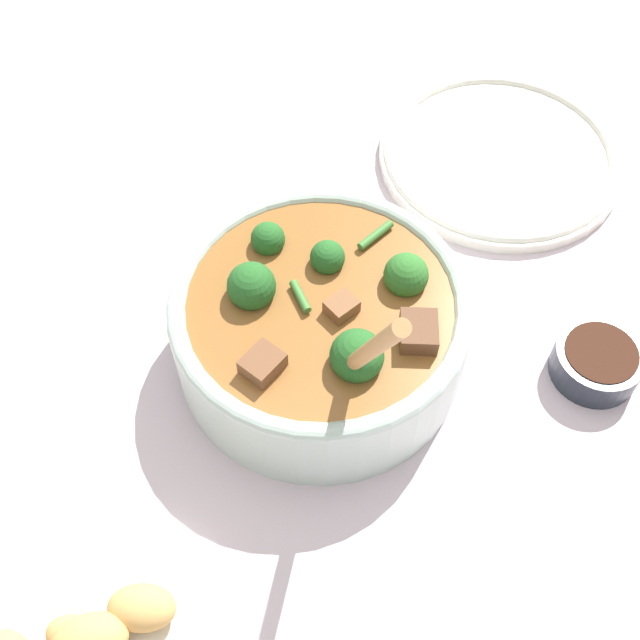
{
  "coord_description": "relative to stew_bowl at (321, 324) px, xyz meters",
  "views": [
    {
      "loc": [
        0.37,
        0.06,
        0.6
      ],
      "look_at": [
        0.0,
        0.0,
        0.05
      ],
      "focal_mm": 45.0,
      "sensor_mm": 36.0,
      "label": 1
    }
  ],
  "objects": [
    {
      "name": "ground_plane",
      "position": [
        -0.0,
        -0.0,
        -0.05
      ],
      "size": [
        4.0,
        4.0,
        0.0
      ],
      "primitive_type": "plane",
      "color": "silver"
    },
    {
      "name": "empty_plate",
      "position": [
        -0.27,
        0.15,
        -0.04
      ],
      "size": [
        0.25,
        0.25,
        0.02
      ],
      "color": "silver",
      "rests_on": "ground_plane"
    },
    {
      "name": "condiment_bowl",
      "position": [
        -0.02,
        0.24,
        -0.03
      ],
      "size": [
        0.08,
        0.08,
        0.03
      ],
      "color": "#232833",
      "rests_on": "ground_plane"
    },
    {
      "name": "stew_bowl",
      "position": [
        0.0,
        0.0,
        0.0
      ],
      "size": [
        0.25,
        0.25,
        0.23
      ],
      "color": "#B2C6BC",
      "rests_on": "ground_plane"
    }
  ]
}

